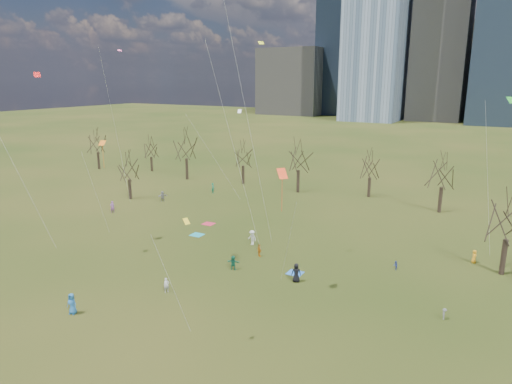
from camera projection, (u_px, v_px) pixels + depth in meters
The scene contains 19 objects.
ground at pixel (196, 287), 44.62m from camera, with size 500.00×500.00×0.00m, color black.
downtown_skyline at pixel (456, 36), 214.83m from camera, with size 212.50×78.00×118.00m.
bare_tree_row at pixel (330, 165), 74.72m from camera, with size 113.04×29.80×9.50m.
blanket_teal at pixel (197, 235), 59.51m from camera, with size 1.60×1.50×0.03m, color teal.
blanket_navy at pixel (295, 273), 47.84m from camera, with size 1.60×1.50×0.03m, color blue.
blanket_crimson at pixel (208, 224), 64.00m from camera, with size 1.60×1.50×0.03m, color #BA253F.
person_0 at pixel (72, 304), 39.38m from camera, with size 0.92×0.60×1.89m, color #235E99.
person_1 at pixel (166, 285), 43.40m from camera, with size 0.53×0.35×1.46m, color silver.
person_3 at pixel (444, 314), 38.56m from camera, with size 0.65×0.37×1.01m, color slate.
person_4 at pixel (259, 250), 52.17m from camera, with size 0.85×0.35×1.45m, color orange.
person_5 at pixel (233, 263), 48.54m from camera, with size 1.46×0.47×1.58m, color #17694C.
person_6 at pixel (296, 273), 45.55m from camera, with size 0.96×0.63×1.97m, color black.
person_7 at pixel (112, 207), 69.11m from camera, with size 0.67×0.44×1.84m, color #9653A7.
person_8 at pixel (395, 265), 48.55m from camera, with size 0.48×0.38×1.00m, color #233297.
person_9 at pixel (252, 238), 55.83m from camera, with size 1.19×0.68×1.84m, color silver.
person_11 at pixel (163, 196), 75.63m from camera, with size 1.59×0.51×1.72m, color slate.
person_12 at pixel (474, 256), 50.31m from camera, with size 0.74×0.48×1.51m, color #FAA21B.
person_13 at pixel (213, 188), 81.01m from camera, with size 0.67×0.44×1.84m, color #1B7C56.
kites_airborne at pixel (257, 146), 47.41m from camera, with size 61.24×38.86×30.35m.
Camera 1 is at (25.07, -32.99, 19.87)m, focal length 32.00 mm.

